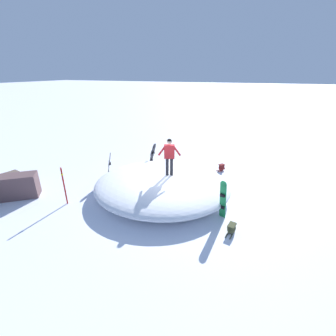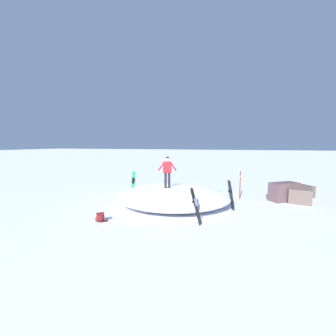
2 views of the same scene
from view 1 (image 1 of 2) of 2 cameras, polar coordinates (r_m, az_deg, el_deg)
ground at (r=10.81m, az=0.25°, el=-7.24°), size 240.00×240.00×0.00m
snow_mound at (r=10.93m, az=-1.46°, el=-4.07°), size 6.80×7.21×0.94m
snowboarder_standing at (r=10.38m, az=0.34°, el=3.51°), size 0.41×1.01×1.73m
snowboard_primary_upright at (r=13.77m, az=-3.88°, el=3.15°), size 0.37×0.50×1.55m
snowboard_secondary_upright at (r=9.23m, az=13.31°, el=-7.43°), size 0.28×0.32×1.65m
snowboard_tertiary_upright at (r=12.42m, az=-14.29°, el=0.31°), size 0.40×0.42×1.57m
backpack_near at (r=8.91m, az=15.36°, el=-14.07°), size 0.69×0.36×0.35m
backpack_far at (r=13.88m, az=13.04°, el=0.15°), size 0.52×0.52×0.41m
trail_marker_pole at (r=10.86m, az=-24.18°, el=-3.87°), size 0.10×0.10×1.72m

